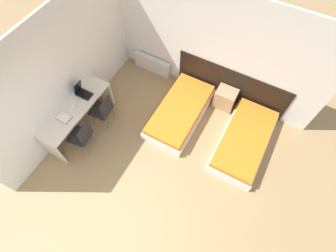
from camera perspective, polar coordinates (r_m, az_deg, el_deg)
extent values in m
plane|color=#9E7F56|center=(5.44, -11.12, -19.76)|extent=(20.00, 20.00, 0.00)
cube|color=white|center=(5.83, 8.44, 16.94)|extent=(5.27, 0.05, 2.70)
cube|color=white|center=(5.68, -20.87, 11.72)|extent=(0.05, 4.74, 2.70)
cube|color=black|center=(6.31, 13.48, 8.48)|extent=(2.65, 0.03, 0.98)
cube|color=silver|center=(6.16, 2.62, 2.78)|extent=(0.97, 1.94, 0.20)
cube|color=orange|center=(6.02, 2.68, 3.68)|extent=(0.89, 1.86, 0.15)
cube|color=silver|center=(6.02, 16.10, -3.38)|extent=(0.97, 1.94, 0.20)
cube|color=orange|center=(5.87, 16.51, -2.61)|extent=(0.89, 1.86, 0.15)
cube|color=tan|center=(6.34, 12.35, 5.88)|extent=(0.47, 0.37, 0.53)
cube|color=silver|center=(6.95, -3.44, 13.25)|extent=(1.00, 0.12, 0.46)
cube|color=beige|center=(5.79, -19.74, 3.60)|extent=(0.55, 1.81, 0.04)
cube|color=beige|center=(5.90, -23.84, -4.88)|extent=(0.49, 0.04, 0.73)
cube|color=beige|center=(6.40, -13.91, 7.57)|extent=(0.49, 0.04, 0.73)
cube|color=#232328|center=(5.99, -14.42, 3.35)|extent=(0.45, 0.45, 0.05)
cube|color=#232328|center=(5.72, -13.32, 4.06)|extent=(0.06, 0.37, 0.43)
cylinder|color=slate|center=(6.19, -16.17, 1.45)|extent=(0.02, 0.02, 0.41)
cylinder|color=slate|center=(6.33, -14.51, 3.96)|extent=(0.02, 0.02, 0.41)
cylinder|color=slate|center=(6.04, -13.39, 0.31)|extent=(0.02, 0.02, 0.41)
cylinder|color=slate|center=(6.18, -11.75, 2.91)|extent=(0.02, 0.02, 0.41)
cube|color=#232328|center=(5.78, -18.62, -2.07)|extent=(0.47, 0.47, 0.05)
cube|color=#232328|center=(5.49, -17.64, -1.51)|extent=(0.09, 0.37, 0.43)
cylinder|color=slate|center=(6.00, -20.25, -3.97)|extent=(0.02, 0.02, 0.41)
cylinder|color=slate|center=(6.10, -18.63, -1.19)|extent=(0.02, 0.02, 0.41)
cylinder|color=slate|center=(5.84, -17.37, -5.11)|extent=(0.02, 0.02, 0.41)
cylinder|color=slate|center=(5.95, -15.77, -2.24)|extent=(0.02, 0.02, 0.41)
cube|color=black|center=(5.91, -17.72, 6.59)|extent=(0.34, 0.22, 0.02)
cube|color=black|center=(5.85, -19.06, 7.98)|extent=(0.11, 0.22, 0.33)
cube|color=#B21E1E|center=(5.71, -21.68, 1.74)|extent=(0.30, 0.23, 0.01)
cube|color=white|center=(5.70, -21.71, 1.79)|extent=(0.28, 0.21, 0.01)
cylinder|color=white|center=(5.74, -19.93, 3.97)|extent=(0.08, 0.08, 0.09)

